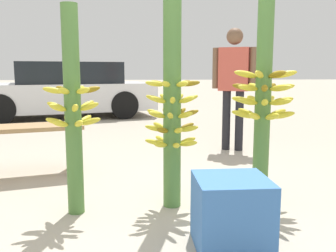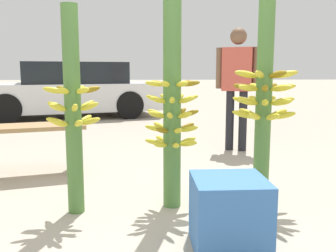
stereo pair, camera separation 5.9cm
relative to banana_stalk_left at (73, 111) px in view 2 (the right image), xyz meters
The scene contains 8 objects.
ground_plane 1.10m from the banana_stalk_left, 22.53° to the right, with size 80.00×80.00×0.00m, color #A89E8C.
banana_stalk_left is the anchor object (origin of this frame).
banana_stalk_center 0.72m from the banana_stalk_left, ahead, with size 0.42×0.42×1.57m.
banana_stalk_right 1.44m from the banana_stalk_left, ahead, with size 0.50×0.50×1.61m.
vendor_person 2.70m from the banana_stalk_left, 50.62° to the left, with size 0.55×0.32×1.58m.
market_bench 1.29m from the banana_stalk_left, 128.49° to the left, with size 1.44×0.77×0.51m.
parked_car 6.03m from the banana_stalk_left, 101.51° to the left, with size 4.34×2.89×1.22m.
produce_crate 1.31m from the banana_stalk_left, 32.33° to the right, with size 0.42×0.42×0.42m.
Camera 2 is at (-0.22, -2.40, 1.04)m, focal length 40.00 mm.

